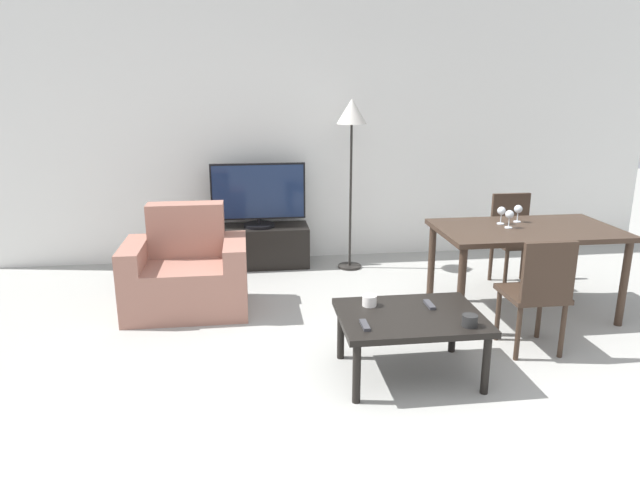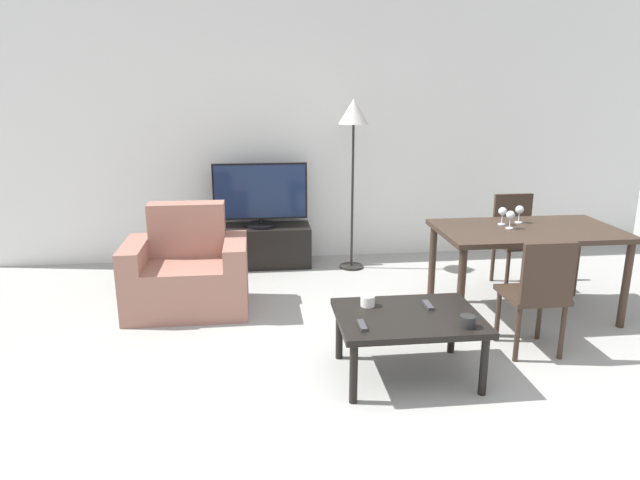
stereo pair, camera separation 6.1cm
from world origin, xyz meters
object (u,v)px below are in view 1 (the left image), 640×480
at_px(coffee_table, 410,321).
at_px(wine_glass_right, 518,210).
at_px(armchair, 187,274).
at_px(tv, 258,195).
at_px(tv_stand, 260,246).
at_px(wine_glass_left, 509,216).
at_px(dining_table, 526,238).
at_px(remote_secondary, 429,305).
at_px(cup_white_near, 369,301).
at_px(dining_chair_near, 538,290).
at_px(remote_primary, 365,325).
at_px(floor_lamp, 352,124).
at_px(wine_glass_center, 501,212).
at_px(cup_colored_far, 470,321).
at_px(dining_chair_far, 514,234).

xyz_separation_m(coffee_table, wine_glass_right, (1.22, 1.09, 0.45)).
height_order(armchair, tv, tv).
height_order(armchair, tv_stand, armchair).
xyz_separation_m(armchair, wine_glass_left, (2.59, -0.42, 0.52)).
height_order(coffee_table, dining_table, dining_table).
relative_size(tv_stand, tv, 1.05).
xyz_separation_m(remote_secondary, cup_white_near, (-0.39, 0.06, 0.03)).
height_order(tv, dining_table, tv).
distance_m(dining_table, dining_chair_near, 0.78).
distance_m(armchair, tv_stand, 1.30).
height_order(armchair, remote_primary, armchair).
xyz_separation_m(floor_lamp, wine_glass_center, (1.03, -1.22, -0.63)).
bearing_deg(wine_glass_right, cup_colored_far, -124.75).
bearing_deg(wine_glass_right, wine_glass_left, -131.81).
relative_size(armchair, wine_glass_center, 6.83).
relative_size(dining_chair_far, remote_primary, 5.66).
xyz_separation_m(dining_table, wine_glass_right, (0.01, 0.19, 0.19)).
bearing_deg(tv_stand, dining_chair_far, -19.64).
relative_size(tv_stand, remote_primary, 6.72).
xyz_separation_m(tv_stand, remote_primary, (0.57, -2.62, 0.23)).
bearing_deg(wine_glass_left, remote_secondary, -138.36).
relative_size(dining_chair_far, cup_white_near, 8.91).
bearing_deg(wine_glass_left, tv, 141.64).
distance_m(armchair, wine_glass_right, 2.81).
xyz_separation_m(armchair, remote_secondary, (1.70, -1.21, 0.13)).
bearing_deg(wine_glass_center, dining_chair_far, 54.29).
distance_m(remote_primary, remote_secondary, 0.56).
height_order(tv, wine_glass_right, tv).
xyz_separation_m(floor_lamp, remote_secondary, (0.14, -2.15, -1.03)).
distance_m(dining_chair_near, floor_lamp, 2.49).
xyz_separation_m(tv, cup_white_near, (0.67, -2.29, -0.28)).
xyz_separation_m(dining_chair_far, floor_lamp, (-1.44, 0.65, 0.99)).
height_order(tv_stand, dining_chair_near, dining_chair_near).
relative_size(coffee_table, floor_lamp, 0.54).
relative_size(armchair, remote_secondary, 6.65).
bearing_deg(cup_white_near, wine_glass_right, 32.33).
bearing_deg(dining_table, remote_primary, -145.51).
distance_m(remote_secondary, wine_glass_right, 1.49).
distance_m(dining_chair_near, cup_colored_far, 0.78).
xyz_separation_m(tv_stand, remote_secondary, (1.06, -2.35, 0.23)).
bearing_deg(coffee_table, remote_primary, -154.99).
relative_size(dining_table, cup_white_near, 15.11).
distance_m(remote_secondary, wine_glass_left, 1.26).
bearing_deg(dining_chair_near, dining_table, 70.60).
distance_m(tv, wine_glass_left, 2.50).
height_order(tv_stand, cup_white_near, cup_white_near).
height_order(floor_lamp, cup_colored_far, floor_lamp).
relative_size(tv, wine_glass_left, 6.56).
bearing_deg(tv, cup_white_near, -73.74).
distance_m(dining_chair_near, remote_secondary, 0.80).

